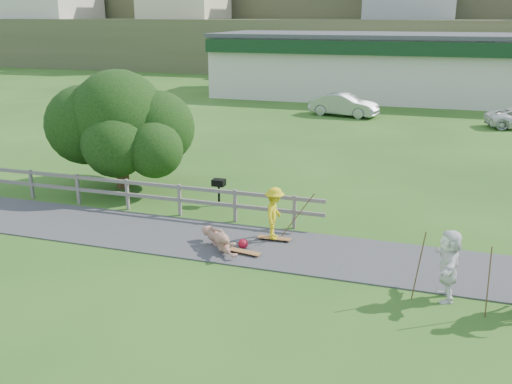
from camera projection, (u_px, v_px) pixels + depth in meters
ground at (195, 261)px, 15.82m from camera, size 260.00×260.00×0.00m
path at (215, 241)px, 17.18m from camera, size 34.00×3.00×0.04m
fence at (111, 188)px, 19.96m from camera, size 15.05×0.10×1.10m
strip_mall at (417, 66)px, 45.59m from camera, size 32.50×10.75×5.10m
skater_rider at (275, 216)px, 16.95m from camera, size 0.66×1.06×1.59m
skater_fallen at (220, 239)px, 16.43m from camera, size 1.60×1.63×0.67m
spectator_d at (449, 265)px, 13.46m from camera, size 0.67×1.68×1.76m
car_silver at (344, 105)px, 38.18m from camera, size 4.78×2.46×1.50m
tree at (120, 137)px, 21.94m from camera, size 5.84×5.84×4.06m
bbq at (219, 192)px, 20.28m from camera, size 0.45×0.34×0.97m
longboard_rider at (274, 240)px, 17.17m from camera, size 1.01×0.29×0.11m
longboard_fallen at (245, 253)px, 16.19m from camera, size 0.99×0.38×0.11m
helmet at (243, 244)px, 16.63m from camera, size 0.29×0.29×0.29m
pole_rider at (298, 211)px, 17.10m from camera, size 0.03×0.03×1.81m
pole_spec_left at (419, 266)px, 13.41m from camera, size 0.03×0.03×1.77m
pole_spec_right at (488, 283)px, 12.62m from camera, size 0.03×0.03×1.72m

